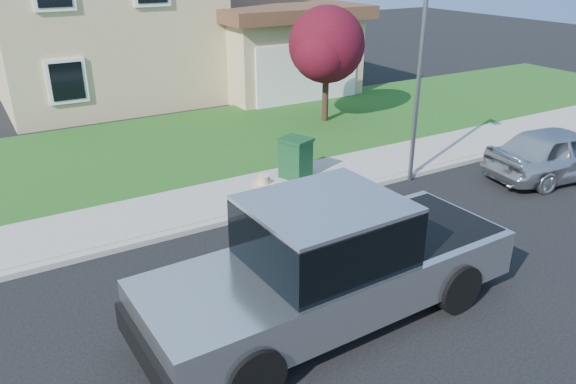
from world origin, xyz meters
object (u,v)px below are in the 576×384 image
object	(u,v)px
trash_bin	(296,158)
street_lamp	(420,75)
pickup_truck	(330,264)
sedan	(560,153)
ornamental_tree	(327,48)
woman	(264,225)

from	to	relation	value
trash_bin	street_lamp	size ratio (longest dim) A/B	0.22
pickup_truck	sedan	bearing A→B (deg)	10.96
ornamental_tree	street_lamp	distance (m)	5.83
sedan	ornamental_tree	bearing A→B (deg)	25.75
woman	street_lamp	bearing A→B (deg)	178.58
sedan	street_lamp	xyz separation A→B (m)	(-3.54, 1.83, 2.12)
street_lamp	sedan	bearing A→B (deg)	-9.38
ornamental_tree	trash_bin	world-z (taller)	ornamental_tree
woman	trash_bin	world-z (taller)	woman
woman	ornamental_tree	bearing A→B (deg)	-151.58
woman	sedan	world-z (taller)	woman
woman	trash_bin	bearing A→B (deg)	-149.86
pickup_truck	trash_bin	distance (m)	5.92
trash_bin	street_lamp	xyz separation A→B (m)	(2.69, -1.48, 2.14)
pickup_truck	ornamental_tree	xyz separation A→B (m)	(6.44, 9.54, 1.62)
woman	sedan	distance (m)	8.99
pickup_truck	street_lamp	bearing A→B (deg)	34.08
woman	ornamental_tree	xyz separation A→B (m)	(6.60, 7.60, 1.71)
pickup_truck	sedan	size ratio (longest dim) A/B	1.57
ornamental_tree	trash_bin	size ratio (longest dim) A/B	3.67
street_lamp	trash_bin	bearing A→B (deg)	169.14
woman	sedan	bearing A→B (deg)	159.83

